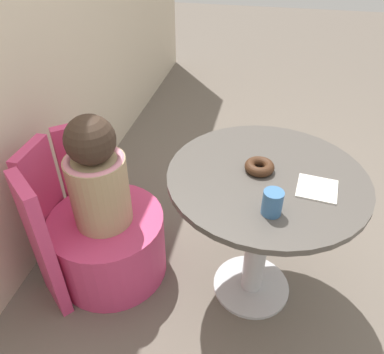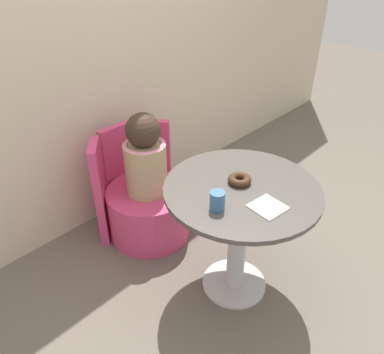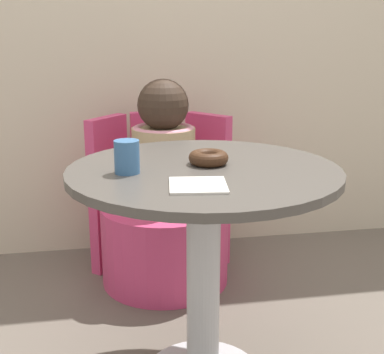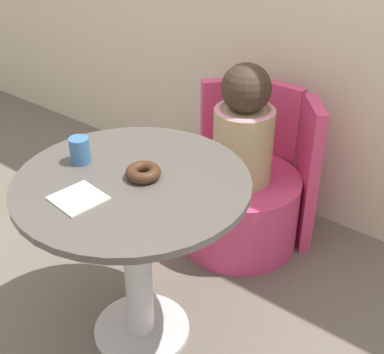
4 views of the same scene
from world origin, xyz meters
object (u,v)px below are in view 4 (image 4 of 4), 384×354
Objects in this scene: child_figure at (244,128)px; cup at (80,150)px; tub_chair at (239,210)px; round_table at (135,223)px; donut at (143,172)px.

child_figure is 5.88× the size of cup.
tub_chair is 0.42m from child_figure.
round_table is 0.71m from child_figure.
round_table is 8.61× the size of cup.
child_figure is 4.59× the size of donut.
child_figure is 0.68m from donut.
donut is 1.28× the size of cup.
tub_chair is 4.71× the size of donut.
round_table is 1.43× the size of tub_chair.
round_table is at bearing -87.85° from child_figure.
donut reaches higher than round_table.
cup is at bearing -104.63° from child_figure.
child_figure is at bearing 93.99° from donut.
child_figure reaches higher than round_table.
cup is at bearing -166.84° from donut.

